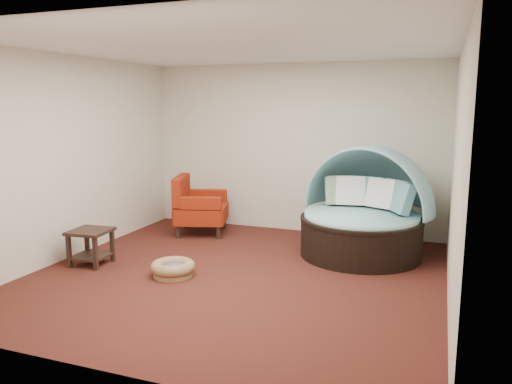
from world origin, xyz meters
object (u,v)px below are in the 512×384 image
(side_table, at_px, (91,242))
(pet_basket, at_px, (173,268))
(red_armchair, at_px, (198,207))
(canopy_daybed, at_px, (365,204))

(side_table, bearing_deg, pet_basket, -1.08)
(pet_basket, distance_m, red_armchair, 2.16)
(canopy_daybed, distance_m, side_table, 3.82)
(canopy_daybed, bearing_deg, pet_basket, -123.46)
(canopy_daybed, distance_m, pet_basket, 2.83)
(red_armchair, bearing_deg, pet_basket, -88.33)
(canopy_daybed, xyz_separation_m, pet_basket, (-2.10, -1.80, -0.63))
(pet_basket, bearing_deg, canopy_daybed, 40.66)
(canopy_daybed, height_order, pet_basket, canopy_daybed)
(pet_basket, xyz_separation_m, red_armchair, (-0.68, 2.02, 0.35))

